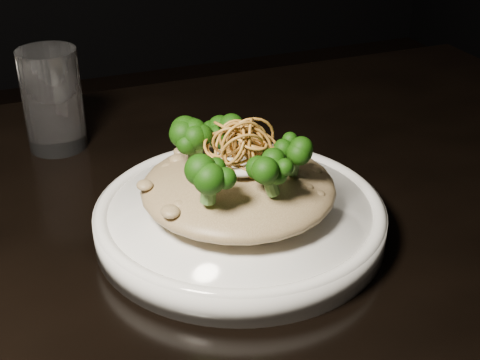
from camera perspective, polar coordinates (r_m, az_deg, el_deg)
name	(u,v)px	position (r m, az deg, el deg)	size (l,w,h in m)	color
table	(222,307)	(0.66, -1.58, -10.82)	(1.10, 0.80, 0.75)	black
plate	(240,219)	(0.61, 0.00, -3.38)	(0.26, 0.26, 0.03)	white
risotto	(238,187)	(0.60, -0.14, -0.64)	(0.17, 0.17, 0.04)	brown
broccoli	(241,148)	(0.57, 0.11, 2.78)	(0.13, 0.13, 0.05)	black
cheese	(239,161)	(0.58, -0.04, 1.65)	(0.06, 0.06, 0.02)	white
shallots	(242,140)	(0.57, 0.21, 3.44)	(0.05, 0.05, 0.03)	brown
drinking_glass	(53,100)	(0.78, -15.70, 6.60)	(0.07, 0.07, 0.12)	white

